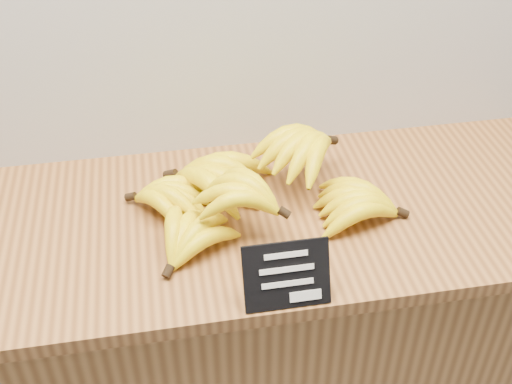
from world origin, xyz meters
name	(u,v)px	position (x,y,z in m)	size (l,w,h in m)	color
counter	(252,363)	(-0.12, 2.75, 0.45)	(1.36, 0.50, 0.90)	olive
counter_top	(252,218)	(-0.12, 2.75, 0.92)	(1.42, 0.54, 0.03)	#96602E
chalkboard_sign	(287,276)	(-0.10, 2.51, 0.99)	(0.15, 0.01, 0.12)	black
banana_pile	(250,188)	(-0.12, 2.76, 0.98)	(0.53, 0.40, 0.12)	#F9E609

